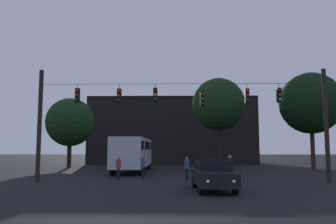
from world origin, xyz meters
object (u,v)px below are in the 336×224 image
object	(u,v)px
car_near_right	(213,175)
tree_behind_building	(219,105)
city_bus	(133,151)
pedestrian_crossing_right	(118,167)
pedestrian_crossing_center	(187,167)
tree_right_far	(70,122)
tree_left_silhouette	(311,103)
pedestrian_near_bus	(143,166)
pedestrian_crossing_left	(230,167)

from	to	relation	value
car_near_right	tree_behind_building	world-z (taller)	tree_behind_building
city_bus	tree_behind_building	distance (m)	10.17
car_near_right	pedestrian_crossing_right	size ratio (longest dim) A/B	2.85
pedestrian_crossing_center	tree_right_far	xyz separation A→B (m)	(-12.40, 13.86, 4.12)
city_bus	car_near_right	xyz separation A→B (m)	(5.70, -13.44, -1.07)
city_bus	pedestrian_crossing_center	size ratio (longest dim) A/B	7.18
tree_left_silhouette	city_bus	bearing A→B (deg)	-172.36
pedestrian_near_bus	tree_left_silhouette	xyz separation A→B (m)	(15.73, 9.14, 5.64)
pedestrian_near_bus	tree_right_far	xyz separation A→B (m)	(-9.32, 12.87, 4.09)
pedestrian_near_bus	pedestrian_crossing_center	bearing A→B (deg)	-17.71
car_near_right	pedestrian_crossing_center	world-z (taller)	pedestrian_crossing_center
pedestrian_crossing_left	pedestrian_crossing_right	xyz separation A→B (m)	(-7.36, 1.25, -0.08)
pedestrian_crossing_center	pedestrian_near_bus	world-z (taller)	pedestrian_near_bus
pedestrian_near_bus	tree_left_silhouette	bearing A→B (deg)	30.16
pedestrian_crossing_right	tree_behind_building	xyz separation A→B (m)	(8.36, 11.18, 5.72)
pedestrian_crossing_left	pedestrian_near_bus	size ratio (longest dim) A/B	1.05
pedestrian_near_bus	pedestrian_crossing_left	bearing A→B (deg)	-20.17
pedestrian_crossing_center	tree_behind_building	world-z (taller)	tree_behind_building
pedestrian_crossing_left	pedestrian_near_bus	distance (m)	6.17
car_near_right	tree_right_far	size ratio (longest dim) A/B	0.58
tree_right_far	pedestrian_crossing_right	bearing A→B (deg)	-60.60
pedestrian_crossing_left	tree_left_silhouette	world-z (taller)	tree_left_silhouette
city_bus	tree_right_far	distance (m)	10.35
city_bus	pedestrian_crossing_center	xyz separation A→B (m)	(4.59, -7.81, -1.01)
pedestrian_near_bus	tree_behind_building	xyz separation A→B (m)	(6.80, 10.30, 5.70)
pedestrian_crossing_center	pedestrian_near_bus	size ratio (longest dim) A/B	0.96
city_bus	pedestrian_near_bus	world-z (taller)	city_bus
pedestrian_near_bus	tree_left_silhouette	world-z (taller)	tree_left_silhouette
city_bus	tree_right_far	world-z (taller)	tree_right_far
pedestrian_crossing_center	tree_behind_building	bearing A→B (deg)	71.76
car_near_right	tree_right_far	world-z (taller)	tree_right_far
car_near_right	tree_behind_building	distance (m)	18.06
pedestrian_crossing_left	tree_left_silhouette	size ratio (longest dim) A/B	0.17
pedestrian_crossing_right	car_near_right	bearing A→B (deg)	-44.83
pedestrian_near_bus	tree_right_far	world-z (taller)	tree_right_far
pedestrian_crossing_center	tree_behind_building	xyz separation A→B (m)	(3.72, 11.28, 5.73)
pedestrian_crossing_left	pedestrian_crossing_center	xyz separation A→B (m)	(-2.72, 1.15, -0.09)
city_bus	pedestrian_crossing_right	distance (m)	7.78
pedestrian_crossing_right	city_bus	bearing A→B (deg)	89.59
pedestrian_crossing_left	tree_right_far	world-z (taller)	tree_right_far
car_near_right	tree_right_far	xyz separation A→B (m)	(-13.51, 19.48, 4.18)
tree_left_silhouette	pedestrian_near_bus	bearing A→B (deg)	-149.84
tree_right_far	pedestrian_crossing_left	bearing A→B (deg)	-44.78
pedestrian_crossing_left	pedestrian_near_bus	bearing A→B (deg)	159.83
pedestrian_crossing_left	pedestrian_near_bus	xyz separation A→B (m)	(-5.80, 2.13, -0.05)
city_bus	pedestrian_crossing_right	xyz separation A→B (m)	(-0.06, -7.71, -1.00)
car_near_right	tree_left_silhouette	xyz separation A→B (m)	(11.54, 15.75, 5.74)
pedestrian_crossing_left	tree_behind_building	world-z (taller)	tree_behind_building
car_near_right	tree_right_far	distance (m)	24.08
tree_left_silhouette	pedestrian_crossing_center	bearing A→B (deg)	-141.33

